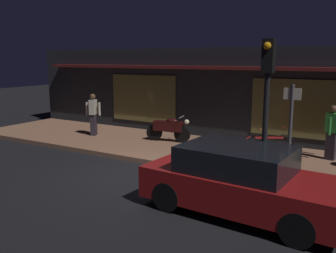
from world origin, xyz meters
TOP-DOWN VIEW (x-y plane):
  - ground_plane at (0.00, 0.00)m, footprint 60.00×60.00m
  - sidewalk_slab at (0.00, 3.00)m, footprint 18.00×4.00m
  - storefront_building at (0.00, 6.39)m, footprint 18.00×3.30m
  - motorcycle at (-1.04, 3.50)m, footprint 1.69×0.61m
  - bicycle_parked at (2.66, 3.53)m, footprint 1.46×0.86m
  - bicycle_extra at (2.17, 1.62)m, footprint 1.66×0.42m
  - person_photographer at (-4.21, 2.94)m, footprint 0.60×0.43m
  - person_bystander at (4.45, 3.87)m, footprint 0.41×0.62m
  - sign_post at (3.68, 1.72)m, footprint 0.44×0.09m
  - traffic_light_pole at (3.55, -0.19)m, footprint 0.24×0.33m
  - parked_car_near at (3.31, -0.96)m, footprint 4.20×2.02m

SIDE VIEW (x-z plane):
  - ground_plane at x=0.00m, z-range 0.00..0.00m
  - sidewalk_slab at x=0.00m, z-range 0.00..0.15m
  - bicycle_parked at x=2.66m, z-range 0.05..0.96m
  - bicycle_extra at x=2.17m, z-range 0.05..0.96m
  - motorcycle at x=-1.04m, z-range 0.16..1.13m
  - parked_car_near at x=3.31m, z-range -0.01..1.41m
  - person_photographer at x=-4.21m, z-range 0.19..1.86m
  - person_bystander at x=4.45m, z-range 0.19..1.86m
  - sign_post at x=3.68m, z-range 0.31..2.71m
  - storefront_building at x=0.00m, z-range 0.00..3.60m
  - traffic_light_pole at x=3.55m, z-range 0.68..4.28m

